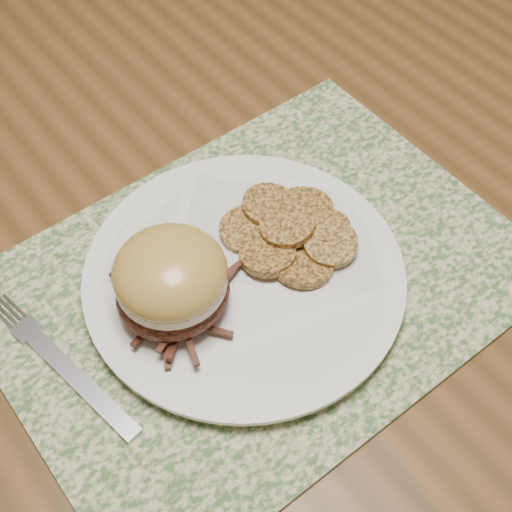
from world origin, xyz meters
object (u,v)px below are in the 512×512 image
(pork_sandwich, at_px, (171,280))
(fork, at_px, (61,363))
(dinner_plate, at_px, (244,277))
(dining_table, at_px, (338,122))

(pork_sandwich, height_order, fork, pork_sandwich)
(dinner_plate, relative_size, pork_sandwich, 2.47)
(pork_sandwich, bearing_deg, fork, 162.50)
(fork, bearing_deg, pork_sandwich, -19.22)
(dining_table, height_order, fork, fork)
(dinner_plate, xyz_separation_m, fork, (-0.17, 0.03, -0.01))
(dining_table, xyz_separation_m, dinner_plate, (-0.27, -0.16, 0.09))
(dining_table, height_order, pork_sandwich, pork_sandwich)
(dinner_plate, distance_m, pork_sandwich, 0.08)
(pork_sandwich, xyz_separation_m, fork, (-0.10, 0.02, -0.05))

